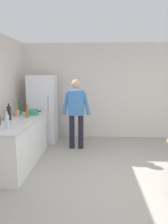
% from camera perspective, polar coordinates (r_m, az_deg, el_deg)
% --- Properties ---
extents(ground_plane, '(14.00, 14.00, 0.00)m').
position_cam_1_polar(ground_plane, '(3.98, 10.10, -17.68)').
color(ground_plane, '#9E998E').
extents(wall_back, '(6.40, 0.12, 2.70)m').
position_cam_1_polar(wall_back, '(6.55, 7.23, 5.32)').
color(wall_back, silver).
rests_on(wall_back, ground_plane).
extents(kitchen_counter, '(0.64, 2.20, 0.90)m').
position_cam_1_polar(kitchen_counter, '(4.77, -15.86, -7.42)').
color(kitchen_counter, white).
rests_on(kitchen_counter, ground_plane).
extents(refrigerator, '(0.70, 0.67, 1.80)m').
position_cam_1_polar(refrigerator, '(6.15, -10.39, 0.77)').
color(refrigerator, white).
rests_on(refrigerator, ground_plane).
extents(person, '(0.70, 0.22, 1.70)m').
position_cam_1_polar(person, '(5.44, -1.99, 0.66)').
color(person, '#1E1E2D').
rests_on(person, ground_plane).
extents(cooking_pot, '(0.40, 0.28, 0.12)m').
position_cam_1_polar(cooking_pot, '(5.28, -13.00, -0.04)').
color(cooking_pot, '#2D845B').
rests_on(cooking_pot, kitchen_counter).
extents(utensil_jar, '(0.11, 0.11, 0.32)m').
position_cam_1_polar(utensil_jar, '(5.16, -16.62, -0.20)').
color(utensil_jar, tan).
rests_on(utensil_jar, kitchen_counter).
extents(bottle_wine_dark, '(0.08, 0.08, 0.34)m').
position_cam_1_polar(bottle_wine_dark, '(4.77, -18.54, -0.22)').
color(bottle_wine_dark, black).
rests_on(bottle_wine_dark, kitchen_counter).
extents(bottle_wine_green, '(0.08, 0.08, 0.34)m').
position_cam_1_polar(bottle_wine_green, '(5.38, -16.12, 0.92)').
color(bottle_wine_green, '#1E5123').
rests_on(bottle_wine_green, kitchen_counter).
extents(bottle_water_clear, '(0.07, 0.07, 0.30)m').
position_cam_1_polar(bottle_water_clear, '(4.00, -18.96, -2.29)').
color(bottle_water_clear, silver).
rests_on(bottle_water_clear, kitchen_counter).
extents(bottle_oil_amber, '(0.06, 0.06, 0.28)m').
position_cam_1_polar(bottle_oil_amber, '(4.96, -14.24, -0.02)').
color(bottle_oil_amber, '#996619').
rests_on(bottle_oil_amber, kitchen_counter).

